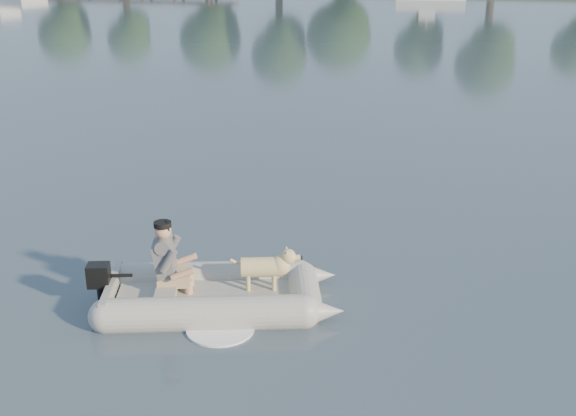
% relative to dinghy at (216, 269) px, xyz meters
% --- Properties ---
extents(water, '(160.00, 160.00, 0.00)m').
position_rel_dinghy_xyz_m(water, '(-0.06, -0.17, -0.50)').
color(water, '#4F5F6B').
rests_on(water, ground).
extents(dinghy, '(4.97, 4.33, 1.20)m').
position_rel_dinghy_xyz_m(dinghy, '(0.00, 0.00, 0.00)').
color(dinghy, gray).
rests_on(dinghy, water).
extents(man, '(0.75, 0.69, 0.92)m').
position_rel_dinghy_xyz_m(man, '(-0.58, -0.13, 0.17)').
color(man, '#5A5A5F').
rests_on(man, dinghy).
extents(dog, '(0.85, 0.51, 0.53)m').
position_rel_dinghy_xyz_m(dog, '(0.52, 0.21, -0.06)').
color(dog, tan).
rests_on(dog, dinghy).
extents(outboard_motor, '(0.41, 0.34, 0.67)m').
position_rel_dinghy_xyz_m(outboard_motor, '(-1.36, -0.42, -0.23)').
color(outboard_motor, black).
rests_on(outboard_motor, dinghy).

